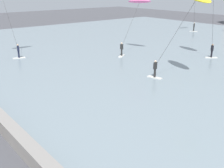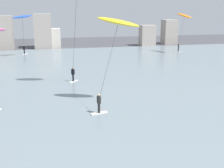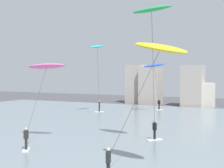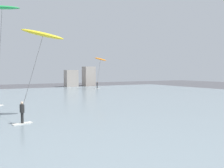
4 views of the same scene
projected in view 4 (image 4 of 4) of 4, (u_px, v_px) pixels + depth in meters
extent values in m
cube|color=gray|center=(25.00, 103.00, 28.57)|extent=(84.00, 52.00, 0.10)
cube|color=#A89E93|center=(71.00, 78.00, 60.04)|extent=(3.20, 2.67, 4.52)
cube|color=#A89E93|center=(89.00, 76.00, 64.79)|extent=(3.04, 2.99, 5.54)
cube|color=silver|center=(97.00, 89.00, 52.09)|extent=(1.43, 1.07, 0.06)
cylinder|color=black|center=(97.00, 87.00, 52.07)|extent=(0.20, 0.20, 0.78)
cube|color=black|center=(97.00, 84.00, 52.04)|extent=(0.36, 0.40, 0.60)
sphere|color=tan|center=(97.00, 82.00, 52.02)|extent=(0.20, 0.20, 0.20)
cylinder|color=#333333|center=(99.00, 72.00, 51.21)|extent=(0.05, 1.63, 5.54)
ellipsoid|color=orange|center=(100.00, 59.00, 50.37)|extent=(2.23, 3.61, 1.11)
cube|color=silver|center=(22.00, 123.00, 16.52)|extent=(1.46, 0.75, 0.06)
cylinder|color=black|center=(22.00, 118.00, 16.49)|extent=(0.20, 0.20, 0.78)
cube|color=black|center=(22.00, 109.00, 16.46)|extent=(0.29, 0.38, 0.60)
sphere|color=beige|center=(22.00, 103.00, 16.44)|extent=(0.20, 0.20, 0.20)
cylinder|color=#333333|center=(33.00, 70.00, 17.81)|extent=(2.14, 2.29, 5.82)
ellipsoid|color=yellow|center=(43.00, 34.00, 19.16)|extent=(3.76, 2.20, 1.18)
cylinder|color=#333333|center=(0.00, 55.00, 24.13)|extent=(0.53, 2.35, 9.23)
ellipsoid|color=green|center=(2.00, 7.00, 23.00)|extent=(3.62, 1.91, 0.67)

